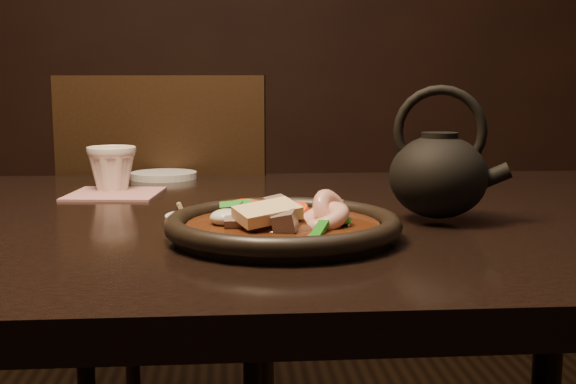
{
  "coord_description": "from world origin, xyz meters",
  "views": [
    {
      "loc": [
        0.08,
        -1.0,
        0.93
      ],
      "look_at": [
        0.14,
        -0.14,
        0.8
      ],
      "focal_mm": 45.0,
      "sensor_mm": 36.0,
      "label": 1
    }
  ],
  "objects": [
    {
      "name": "chopsticks",
      "position": [
        0.02,
        -0.06,
        0.75
      ],
      "size": [
        0.04,
        0.25,
        0.01
      ],
      "rotation": [
        0.0,
        0.0,
        0.14
      ],
      "color": "tan",
      "rests_on": "table"
    },
    {
      "name": "napkin",
      "position": [
        -0.11,
        0.19,
        0.75
      ],
      "size": [
        0.16,
        0.16,
        0.0
      ],
      "primitive_type": "cube",
      "rotation": [
        0.0,
        0.0,
        -0.11
      ],
      "color": "#B1716C",
      "rests_on": "table"
    },
    {
      "name": "tea_cup",
      "position": [
        -0.12,
        0.22,
        0.79
      ],
      "size": [
        0.1,
        0.1,
        0.08
      ],
      "primitive_type": "imported",
      "rotation": [
        0.0,
        0.0,
        -0.27
      ],
      "color": "white",
      "rests_on": "table"
    },
    {
      "name": "saucer_right",
      "position": [
        -0.05,
        0.39,
        0.76
      ],
      "size": [
        0.13,
        0.13,
        0.01
      ],
      "primitive_type": "cylinder",
      "color": "silver",
      "rests_on": "table"
    },
    {
      "name": "stirfry",
      "position": [
        0.14,
        -0.17,
        0.77
      ],
      "size": [
        0.18,
        0.18,
        0.06
      ],
      "color": "#3E1B0B",
      "rests_on": "plate"
    },
    {
      "name": "chair",
      "position": [
        -0.05,
        0.6,
        0.52
      ],
      "size": [
        0.5,
        0.5,
        0.95
      ],
      "rotation": [
        0.0,
        0.0,
        3.01
      ],
      "color": "black",
      "rests_on": "floor"
    },
    {
      "name": "teapot",
      "position": [
        0.35,
        -0.08,
        0.82
      ],
      "size": [
        0.16,
        0.13,
        0.17
      ],
      "rotation": [
        0.0,
        0.0,
        -0.29
      ],
      "color": "black",
      "rests_on": "table"
    },
    {
      "name": "soy_dish",
      "position": [
        0.04,
        -0.08,
        0.76
      ],
      "size": [
        0.09,
        0.09,
        0.01
      ],
      "primitive_type": "cylinder",
      "color": "silver",
      "rests_on": "table"
    },
    {
      "name": "plate",
      "position": [
        0.14,
        -0.17,
        0.76
      ],
      "size": [
        0.28,
        0.28,
        0.03
      ],
      "color": "black",
      "rests_on": "table"
    },
    {
      "name": "table",
      "position": [
        0.0,
        0.0,
        0.67
      ],
      "size": [
        1.6,
        0.9,
        0.75
      ],
      "color": "black",
      "rests_on": "floor"
    }
  ]
}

